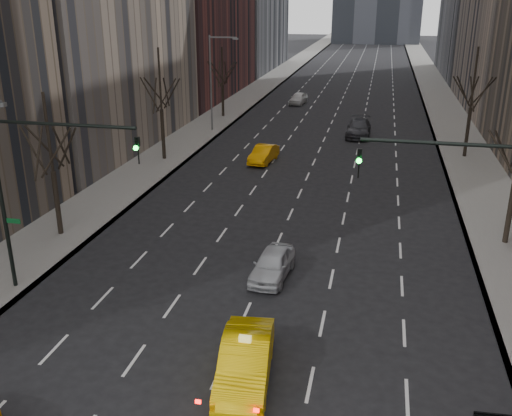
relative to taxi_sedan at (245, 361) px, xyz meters
The scene contains 14 objects.
sidewalk_left 63.68m from the taxi_sedan, 102.03° to the left, with size 4.50×320.00×0.15m, color slate.
sidewalk_right 63.28m from the taxi_sedan, 79.78° to the left, with size 4.50×320.00×0.15m, color slate.
tree_lw_b 16.84m from the taxi_sedan, 141.73° to the left, with size 3.36×3.50×7.82m.
tree_lw_c 29.50m from the taxi_sedan, 116.37° to the left, with size 3.36×3.50×8.74m.
tree_lw_d 46.23m from the taxi_sedan, 106.39° to the left, with size 3.36×3.50×7.36m.
tree_rw_c 34.24m from the taxi_sedan, 71.22° to the left, with size 3.36×3.50×8.74m.
traffic_mast_left 11.95m from the taxi_sedan, 157.14° to the left, with size 6.69×0.39×8.00m.
traffic_mast_right 10.28m from the taxi_sedan, 27.85° to the left, with size 6.69×0.39×8.00m.
streetlight_far 39.41m from the taxi_sedan, 107.65° to the left, with size 2.83×0.22×9.00m.
taxi_sedan is the anchor object (origin of this frame).
silver_sedan_ahead 7.90m from the taxi_sedan, 94.02° to the left, with size 1.59×3.95×1.34m, color #AFB1B7.
far_taxi 27.84m from the taxi_sedan, 100.31° to the left, with size 1.43×4.10×1.35m, color #FA9C05.
far_suv_grey 38.30m from the taxi_sedan, 87.00° to the left, with size 2.20×5.40×1.57m, color #2F2F34.
far_car_white 54.56m from the taxi_sedan, 96.43° to the left, with size 1.65×4.11×1.40m, color silver.
Camera 1 is at (4.91, -8.30, 12.56)m, focal length 40.00 mm.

